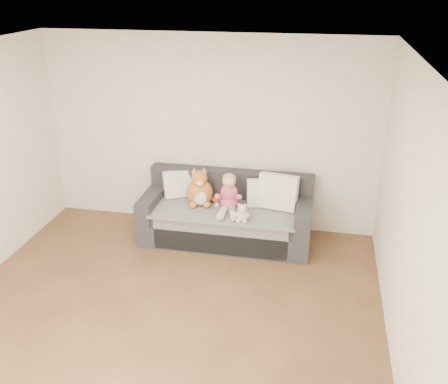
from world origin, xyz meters
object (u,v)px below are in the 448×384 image
plush_cat (200,190)px  teddy_bear (242,214)px  sofa (227,217)px  sippy_cup (233,210)px  toddler (229,195)px

plush_cat → teddy_bear: bearing=-47.6°
sofa → teddy_bear: bearing=-56.7°
sofa → teddy_bear: 0.55m
teddy_bear → sippy_cup: size_ratio=1.96×
toddler → sofa: bearing=105.0°
toddler → teddy_bear: size_ratio=2.07×
sofa → sippy_cup: sofa is taller
sofa → sippy_cup: size_ratio=17.73×
toddler → teddy_bear: (0.22, -0.29, -0.11)m
toddler → sippy_cup: bearing=-67.9°
sofa → teddy_bear: size_ratio=9.07×
toddler → plush_cat: plush_cat is taller
plush_cat → sippy_cup: (0.48, -0.25, -0.13)m
plush_cat → teddy_bear: size_ratio=2.18×
toddler → plush_cat: bearing=158.4°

